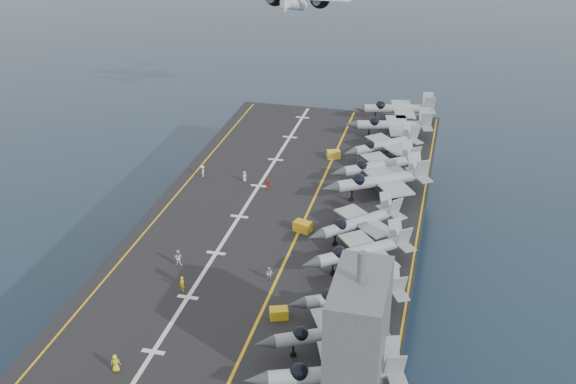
% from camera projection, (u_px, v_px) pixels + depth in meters
% --- Properties ---
extents(ground, '(500.00, 500.00, 0.00)m').
position_uv_depth(ground, '(281.00, 285.00, 103.61)').
color(ground, '#142135').
rests_on(ground, ground).
extents(hull, '(36.00, 90.00, 10.00)m').
position_uv_depth(hull, '(281.00, 255.00, 101.37)').
color(hull, '#56595E').
rests_on(hull, ground).
extents(flight_deck, '(38.00, 92.00, 0.40)m').
position_uv_depth(flight_deck, '(281.00, 223.00, 99.04)').
color(flight_deck, black).
rests_on(flight_deck, hull).
extents(foul_line, '(0.35, 90.00, 0.02)m').
position_uv_depth(foul_line, '(302.00, 224.00, 98.31)').
color(foul_line, gold).
rests_on(foul_line, flight_deck).
extents(landing_centerline, '(0.50, 90.00, 0.02)m').
position_uv_depth(landing_centerline, '(239.00, 217.00, 100.22)').
color(landing_centerline, silver).
rests_on(landing_centerline, flight_deck).
extents(deck_edge_port, '(0.25, 90.00, 0.02)m').
position_uv_depth(deck_edge_port, '(165.00, 208.00, 102.55)').
color(deck_edge_port, gold).
rests_on(deck_edge_port, flight_deck).
extents(deck_edge_stbd, '(0.25, 90.00, 0.02)m').
position_uv_depth(deck_edge_stbd, '(417.00, 238.00, 95.03)').
color(deck_edge_stbd, gold).
rests_on(deck_edge_stbd, flight_deck).
extents(island_superstructure, '(5.00, 10.00, 15.00)m').
position_uv_depth(island_superstructure, '(359.00, 322.00, 66.36)').
color(island_superstructure, '#56595E').
rests_on(island_superstructure, flight_deck).
extents(fighter_jet_0, '(17.61, 14.63, 5.23)m').
position_uv_depth(fighter_jet_0, '(335.00, 373.00, 67.43)').
color(fighter_jet_0, '#8E959B').
rests_on(fighter_jet_0, flight_deck).
extents(fighter_jet_1, '(16.39, 14.39, 4.77)m').
position_uv_depth(fighter_jet_1, '(330.00, 332.00, 73.22)').
color(fighter_jet_1, gray).
rests_on(fighter_jet_1, flight_deck).
extents(fighter_jet_2, '(15.93, 14.06, 4.63)m').
position_uv_depth(fighter_jet_2, '(354.00, 295.00, 79.30)').
color(fighter_jet_2, '#9BA1AB').
rests_on(fighter_jet_2, flight_deck).
extents(fighter_jet_3, '(17.22, 16.36, 4.99)m').
position_uv_depth(fighter_jet_3, '(363.00, 250.00, 87.42)').
color(fighter_jet_3, '#9EA9B0').
rests_on(fighter_jet_3, flight_deck).
extents(fighter_jet_4, '(16.56, 16.62, 4.89)m').
position_uv_depth(fighter_jet_4, '(360.00, 221.00, 94.04)').
color(fighter_jet_4, '#969DA7').
rests_on(fighter_jet_4, flight_deck).
extents(fighter_jet_5, '(19.54, 17.81, 5.65)m').
position_uv_depth(fighter_jet_5, '(381.00, 179.00, 104.45)').
color(fighter_jet_5, '#A3ABB3').
rests_on(fighter_jet_5, flight_deck).
extents(fighter_jet_6, '(17.62, 16.52, 5.09)m').
position_uv_depth(fighter_jet_6, '(380.00, 164.00, 109.81)').
color(fighter_jet_6, gray).
rests_on(fighter_jet_6, flight_deck).
extents(fighter_jet_7, '(16.60, 16.25, 4.85)m').
position_uv_depth(fighter_jet_7, '(385.00, 144.00, 117.38)').
color(fighter_jet_7, '#919AA0').
rests_on(fighter_jet_7, flight_deck).
extents(fighter_jet_8, '(16.80, 12.95, 5.22)m').
position_uv_depth(fighter_jet_8, '(394.00, 124.00, 124.72)').
color(fighter_jet_8, gray).
rests_on(fighter_jet_8, flight_deck).
extents(tow_cart_a, '(2.34, 1.93, 1.20)m').
position_uv_depth(tow_cart_a, '(279.00, 313.00, 79.11)').
color(tow_cart_a, gold).
rests_on(tow_cart_a, flight_deck).
extents(tow_cart_b, '(2.62, 2.09, 1.37)m').
position_uv_depth(tow_cart_b, '(303.00, 226.00, 96.34)').
color(tow_cart_b, gold).
rests_on(tow_cart_b, flight_deck).
extents(tow_cart_c, '(2.46, 2.03, 1.27)m').
position_uv_depth(tow_cart_c, '(334.00, 154.00, 118.02)').
color(tow_cart_c, gold).
rests_on(tow_cart_c, flight_deck).
extents(crew_0, '(1.37, 1.18, 1.93)m').
position_uv_depth(crew_0, '(116.00, 363.00, 71.14)').
color(crew_0, yellow).
rests_on(crew_0, flight_deck).
extents(crew_1, '(1.34, 1.19, 1.87)m').
position_uv_depth(crew_1, '(182.00, 284.00, 83.66)').
color(crew_1, yellow).
rests_on(crew_1, flight_deck).
extents(crew_2, '(1.28, 0.89, 2.07)m').
position_uv_depth(crew_2, '(178.00, 258.00, 88.65)').
color(crew_2, silver).
rests_on(crew_2, flight_deck).
extents(crew_3, '(0.93, 1.22, 1.82)m').
position_uv_depth(crew_3, '(203.00, 171.00, 111.53)').
color(crew_3, silver).
rests_on(crew_3, flight_deck).
extents(crew_4, '(1.32, 1.10, 1.87)m').
position_uv_depth(crew_4, '(267.00, 184.00, 107.39)').
color(crew_4, red).
rests_on(crew_4, flight_deck).
extents(crew_5, '(1.01, 1.17, 1.64)m').
position_uv_depth(crew_5, '(245.00, 176.00, 110.07)').
color(crew_5, silver).
rests_on(crew_5, flight_deck).
extents(crew_7, '(1.07, 0.76, 1.70)m').
position_uv_depth(crew_7, '(270.00, 274.00, 85.75)').
color(crew_7, silver).
rests_on(crew_7, flight_deck).
extents(transport_plane, '(23.56, 16.09, 5.56)m').
position_uv_depth(transport_plane, '(294.00, 4.00, 147.67)').
color(transport_plane, white).
extents(fighter_jet_9, '(16.80, 12.95, 5.22)m').
position_uv_depth(fighter_jet_9, '(399.00, 108.00, 132.11)').
color(fighter_jet_9, gray).
rests_on(fighter_jet_9, flight_deck).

